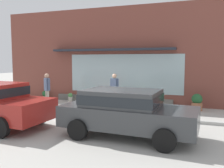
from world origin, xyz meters
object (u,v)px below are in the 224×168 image
(pedestrian_passerby, at_px, (47,87))
(parked_car_dark_gray, at_px, (126,110))
(fire_hydrant, at_px, (125,101))
(potted_plant_doorstep, at_px, (70,97))
(potted_plant_window_center, at_px, (197,102))
(potted_plant_window_left, at_px, (98,97))
(potted_plant_trailing_edge, at_px, (45,94))
(pedestrian_with_handbag, at_px, (115,88))

(pedestrian_passerby, xyz_separation_m, parked_car_dark_gray, (5.21, -3.31, -0.17))
(fire_hydrant, relative_size, potted_plant_doorstep, 1.83)
(pedestrian_passerby, height_order, potted_plant_window_center, pedestrian_passerby)
(parked_car_dark_gray, height_order, potted_plant_window_center, parked_car_dark_gray)
(pedestrian_passerby, xyz_separation_m, potted_plant_window_left, (1.88, 2.20, -0.72))
(potted_plant_trailing_edge, bearing_deg, parked_car_dark_gray, -38.53)
(pedestrian_with_handbag, xyz_separation_m, parked_car_dark_gray, (1.82, -4.18, -0.16))
(potted_plant_doorstep, bearing_deg, pedestrian_with_handbag, -18.25)
(pedestrian_passerby, height_order, potted_plant_trailing_edge, pedestrian_passerby)
(pedestrian_passerby, xyz_separation_m, potted_plant_doorstep, (0.26, 1.90, -0.77))
(potted_plant_trailing_edge, xyz_separation_m, potted_plant_window_center, (8.93, -0.44, 0.11))
(pedestrian_with_handbag, relative_size, potted_plant_window_center, 2.15)
(pedestrian_with_handbag, xyz_separation_m, potted_plant_window_left, (-1.51, 1.33, -0.71))
(pedestrian_with_handbag, distance_m, potted_plant_trailing_edge, 5.25)
(pedestrian_with_handbag, xyz_separation_m, pedestrian_passerby, (-3.39, -0.87, 0.01))
(potted_plant_window_left, bearing_deg, potted_plant_trailing_edge, -179.24)
(potted_plant_doorstep, distance_m, potted_plant_trailing_edge, 1.93)
(potted_plant_window_center, bearing_deg, potted_plant_window_left, 174.86)
(pedestrian_passerby, bearing_deg, fire_hydrant, -144.18)
(parked_car_dark_gray, distance_m, potted_plant_window_center, 5.45)
(parked_car_dark_gray, xyz_separation_m, potted_plant_trailing_edge, (-6.86, 5.46, -0.56))
(potted_plant_trailing_edge, bearing_deg, potted_plant_doorstep, -7.42)
(parked_car_dark_gray, relative_size, potted_plant_doorstep, 8.47)
(fire_hydrant, distance_m, potted_plant_doorstep, 4.10)
(fire_hydrant, relative_size, pedestrian_passerby, 0.53)
(fire_hydrant, distance_m, parked_car_dark_gray, 3.89)
(potted_plant_doorstep, xyz_separation_m, potted_plant_trailing_edge, (-1.91, 0.25, 0.03))
(potted_plant_window_center, bearing_deg, potted_plant_trailing_edge, 177.19)
(pedestrian_passerby, bearing_deg, potted_plant_window_center, -136.33)
(fire_hydrant, relative_size, parked_car_dark_gray, 0.22)
(potted_plant_trailing_edge, bearing_deg, pedestrian_passerby, -52.48)
(fire_hydrant, height_order, potted_plant_window_center, fire_hydrant)
(potted_plant_doorstep, bearing_deg, parked_car_dark_gray, -46.50)
(potted_plant_window_left, relative_size, potted_plant_doorstep, 1.24)
(pedestrian_with_handbag, height_order, potted_plant_window_left, pedestrian_with_handbag)
(fire_hydrant, xyz_separation_m, potted_plant_trailing_edge, (-5.72, 1.77, -0.18))
(fire_hydrant, distance_m, pedestrian_passerby, 4.12)
(potted_plant_window_center, bearing_deg, parked_car_dark_gray, -112.35)
(potted_plant_doorstep, bearing_deg, potted_plant_window_center, -1.54)
(pedestrian_passerby, distance_m, parked_car_dark_gray, 6.18)
(potted_plant_trailing_edge, height_order, potted_plant_window_center, potted_plant_window_center)
(parked_car_dark_gray, xyz_separation_m, potted_plant_window_center, (2.07, 5.02, -0.45))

